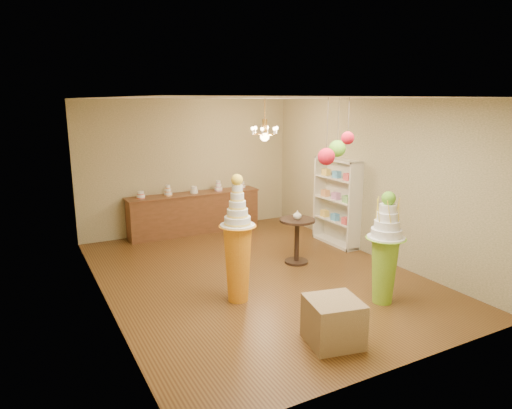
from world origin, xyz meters
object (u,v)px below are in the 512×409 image
pedestal_green (385,256)px  round_table (297,235)px  sideboard (195,212)px  pedestal_orange (238,253)px

pedestal_green → round_table: (-0.20, 2.05, -0.19)m
sideboard → round_table: size_ratio=3.61×
sideboard → round_table: (0.96, -2.78, 0.07)m
pedestal_green → pedestal_orange: 2.17m
pedestal_green → pedestal_orange: bearing=150.0°
sideboard → round_table: bearing=-71.0°
pedestal_orange → round_table: size_ratio=2.30×
pedestal_green → pedestal_orange: (-1.88, 1.08, 0.02)m
pedestal_green → sideboard: pedestal_green is taller
pedestal_green → pedestal_orange: size_ratio=0.88×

